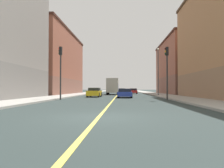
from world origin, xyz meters
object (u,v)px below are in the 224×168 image
building_left_mid (189,67)px  traffic_light_left_near (167,66)px  car_green (115,90)px  car_red (133,91)px  car_white (110,90)px  car_blue (125,93)px  car_teal (122,91)px  car_yellow (94,92)px  building_right_midblock (47,63)px  box_truck (113,86)px  traffic_light_right_near (60,65)px  street_lamp_left_near (158,67)px

building_left_mid → traffic_light_left_near: bearing=-111.6°
car_green → car_red: size_ratio=0.96×
car_white → car_blue: car_white is taller
car_teal → car_yellow: car_yellow is taller
car_green → car_blue: car_green is taller
car_green → building_right_midblock: bearing=-127.7°
car_white → box_truck: size_ratio=0.58×
car_red → box_truck: box_truck is taller
traffic_light_right_near → car_teal: size_ratio=1.36×
box_truck → traffic_light_right_near: bearing=-103.2°
traffic_light_left_near → car_yellow: bearing=137.7°
traffic_light_left_near → car_white: bearing=99.6°
box_truck → street_lamp_left_near: bearing=-47.0°
building_left_mid → car_blue: building_left_mid is taller
traffic_light_right_near → car_white: 55.27m
traffic_light_left_near → street_lamp_left_near: (1.02, 12.00, 1.07)m
building_right_midblock → traffic_light_right_near: building_right_midblock is taller
traffic_light_right_near → box_truck: size_ratio=0.82×
car_blue → car_red: car_red is taller
street_lamp_left_near → car_teal: (-5.92, 17.43, -4.15)m
traffic_light_right_near → car_yellow: 9.07m
car_red → building_left_mid: bearing=-12.3°
car_teal → building_right_midblock: bearing=-158.0°
traffic_light_left_near → box_truck: traffic_light_left_near is taller
building_left_mid → car_green: building_left_mid is taller
car_blue → box_truck: size_ratio=0.64×
building_right_midblock → street_lamp_left_near: size_ratio=3.32×
building_right_midblock → traffic_light_left_near: 31.36m
building_right_midblock → street_lamp_left_near: (22.33, -10.81, -1.96)m
car_blue → box_truck: box_truck is taller
building_left_mid → car_teal: bearing=162.5°
building_right_midblock → car_yellow: 20.20m
car_white → box_truck: bearing=-85.8°
traffic_light_right_near → car_blue: size_ratio=1.29×
car_green → car_teal: bearing=-80.2°
building_right_midblock → car_teal: building_right_midblock is taller
building_right_midblock → car_green: size_ratio=6.32×
traffic_light_left_near → car_red: bearing=94.8°
car_teal → car_red: bearing=-37.6°
building_left_mid → traffic_light_left_near: 26.75m
car_green → traffic_light_left_near: bearing=-80.5°
car_blue → street_lamp_left_near: bearing=47.2°
street_lamp_left_near → car_red: (-3.30, 15.41, -4.15)m
car_yellow → car_red: size_ratio=0.97×
traffic_light_left_near → box_truck: 21.52m
car_green → box_truck: 21.08m
car_green → car_yellow: bearing=-93.3°
car_yellow → car_red: car_yellow is taller
traffic_light_right_near → car_yellow: size_ratio=1.44×
traffic_light_right_near → street_lamp_left_near: (12.56, 12.00, 0.98)m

